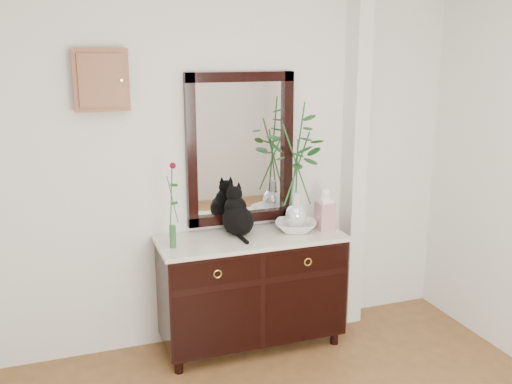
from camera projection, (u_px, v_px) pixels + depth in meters
name	position (u px, v px, depth m)	size (l,w,h in m)	color
wall_back	(227.00, 162.00, 4.12)	(3.60, 0.04, 2.70)	silver
pilaster	(355.00, 156.00, 4.38)	(0.12, 0.20, 2.70)	silver
sideboard	(251.00, 286.00, 4.14)	(1.33, 0.52, 0.82)	black
wall_mirror	(240.00, 149.00, 4.12)	(0.80, 0.06, 1.10)	black
key_cabinet	(101.00, 80.00, 3.67)	(0.35, 0.10, 0.40)	brown
cat	(238.00, 211.00, 4.05)	(0.25, 0.30, 0.35)	black
lotus_bowl	(296.00, 226.00, 4.16)	(0.30, 0.30, 0.07)	white
vase_branches	(297.00, 166.00, 4.05)	(0.45, 0.45, 0.94)	silver
bud_vase_rose	(172.00, 205.00, 3.76)	(0.07, 0.07, 0.59)	#2B622C
ginger_jar	(325.00, 208.00, 4.18)	(0.12, 0.12, 0.32)	silver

